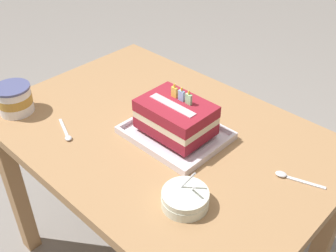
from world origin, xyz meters
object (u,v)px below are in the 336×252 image
at_px(serving_spoon_near_tray, 287,176).
at_px(serving_spoon_by_bowls, 67,135).
at_px(bowl_stack, 185,199).
at_px(birthday_cake, 176,117).
at_px(ice_cream_tub, 14,99).
at_px(foil_tray, 176,134).

distance_m(serving_spoon_near_tray, serving_spoon_by_bowls, 0.70).
bearing_deg(bowl_stack, birthday_cake, 137.82).
height_order(bowl_stack, ice_cream_tub, ice_cream_tub).
relative_size(foil_tray, ice_cream_tub, 2.51).
relative_size(foil_tray, serving_spoon_near_tray, 2.22).
xyz_separation_m(bowl_stack, serving_spoon_by_bowls, (-0.48, -0.04, -0.02)).
distance_m(ice_cream_tub, serving_spoon_near_tray, 0.95).
bearing_deg(foil_tray, serving_spoon_near_tray, 12.01).
distance_m(birthday_cake, serving_spoon_by_bowls, 0.36).
bearing_deg(bowl_stack, serving_spoon_near_tray, 63.29).
bearing_deg(serving_spoon_near_tray, bowl_stack, -116.71).
bearing_deg(serving_spoon_by_bowls, foil_tray, 43.99).
bearing_deg(birthday_cake, serving_spoon_near_tray, 12.00).
bearing_deg(birthday_cake, bowl_stack, -42.18).
height_order(bowl_stack, serving_spoon_near_tray, bowl_stack).
bearing_deg(birthday_cake, ice_cream_tub, -150.48).
height_order(bowl_stack, serving_spoon_by_bowls, bowl_stack).
distance_m(foil_tray, bowl_stack, 0.30).
xyz_separation_m(birthday_cake, bowl_stack, (0.23, -0.20, -0.05)).
bearing_deg(serving_spoon_by_bowls, birthday_cake, 44.00).
xyz_separation_m(foil_tray, serving_spoon_by_bowls, (-0.26, -0.25, -0.00)).
bearing_deg(foil_tray, birthday_cake, 90.00).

